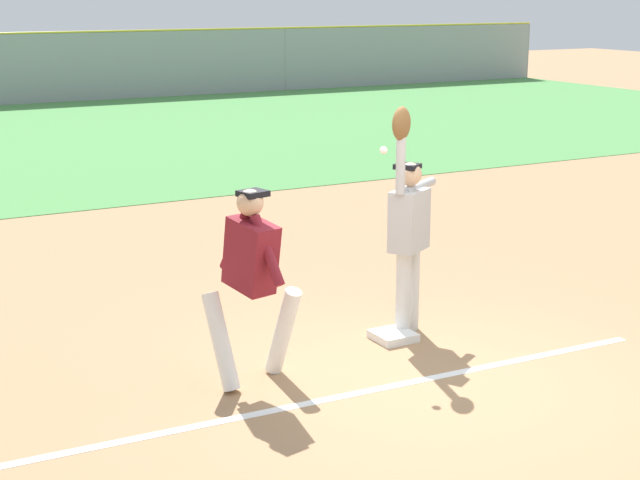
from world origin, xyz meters
TOP-DOWN VIEW (x-y plane):
  - ground_plane at (0.00, 0.00)m, footprint 75.76×75.76m
  - outfield_grass at (0.00, 16.04)m, footprint 42.25×15.57m
  - first_base at (0.36, 1.04)m, footprint 0.38×0.38m
  - fielder at (0.59, 1.17)m, footprint 0.82×0.56m
  - runner at (-1.30, 0.72)m, footprint 0.83×0.84m
  - baseball at (0.16, 0.96)m, footprint 0.07×0.07m
  - parked_car_black at (4.62, 27.60)m, footprint 4.59×2.50m
  - parked_car_tan at (10.24, 28.29)m, footprint 4.52×2.35m

SIDE VIEW (x-z plane):
  - ground_plane at x=0.00m, z-range 0.00..0.00m
  - outfield_grass at x=0.00m, z-range 0.00..0.01m
  - first_base at x=0.36m, z-range 0.00..0.08m
  - parked_car_black at x=4.62m, z-range 0.05..1.30m
  - parked_car_tan at x=10.24m, z-range 0.05..1.30m
  - runner at x=-1.30m, z-range 0.14..1.86m
  - fielder at x=0.59m, z-range -0.02..2.26m
  - baseball at x=0.16m, z-range 1.87..1.94m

